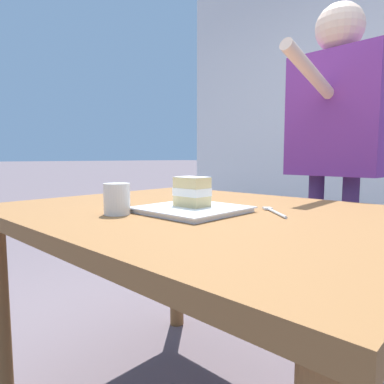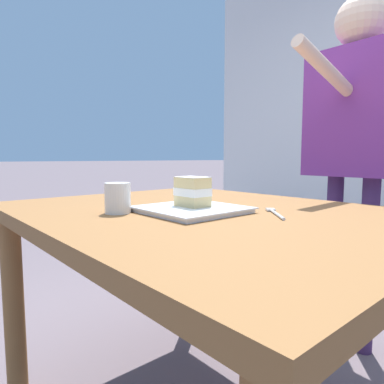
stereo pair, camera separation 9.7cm
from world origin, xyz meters
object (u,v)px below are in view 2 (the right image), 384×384
diner_person (356,119)px  patio_table (205,241)px  dessert_fork (275,213)px  dessert_plate (192,210)px  cake_slice (193,192)px  coffee_cup (118,198)px

diner_person → patio_table: bearing=-94.9°
diner_person → dessert_fork: bearing=-80.7°
dessert_fork → diner_person: (-0.12, 0.76, 0.32)m
dessert_plate → diner_person: (0.05, 0.91, 0.32)m
dessert_plate → dessert_fork: size_ratio=1.94×
dessert_plate → cake_slice: (-0.01, 0.01, 0.05)m
cake_slice → dessert_fork: 0.24m
patio_table → coffee_cup: bearing=-113.8°
patio_table → cake_slice: bearing=-78.5°
dessert_plate → diner_person: bearing=86.8°
cake_slice → dessert_fork: bearing=38.1°
cake_slice → coffee_cup: (-0.12, -0.18, -0.01)m
patio_table → cake_slice: size_ratio=13.16×
cake_slice → diner_person: (0.06, 0.90, 0.27)m
dessert_plate → patio_table: bearing=106.4°
patio_table → coffee_cup: size_ratio=14.22×
dessert_plate → cake_slice: cake_slice is taller
dessert_plate → diner_person: diner_person is taller
patio_table → dessert_plate: (0.02, -0.07, 0.11)m
diner_person → dessert_plate: bearing=-93.2°
cake_slice → diner_person: diner_person is taller
patio_table → dessert_plate: size_ratio=4.59×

